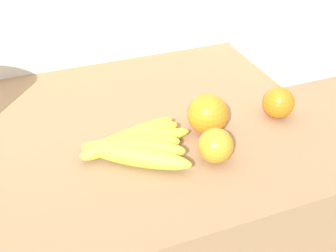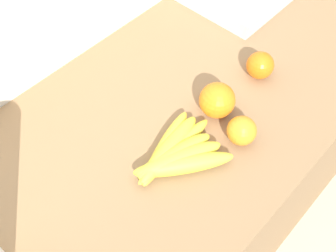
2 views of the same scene
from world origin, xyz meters
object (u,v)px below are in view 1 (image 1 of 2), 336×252
object	(u,v)px
orange_center	(278,103)
orange_front	(216,146)
orange_back_right	(207,114)
sink_basin	(306,46)
banana_bunch	(133,146)

from	to	relation	value
orange_center	orange_front	distance (m)	0.21
orange_back_right	sink_basin	bearing A→B (deg)	29.46
orange_back_right	orange_center	xyz separation A→B (m)	(0.16, -0.00, -0.01)
banana_bunch	orange_front	distance (m)	0.15
banana_bunch	orange_front	world-z (taller)	orange_front
banana_bunch	orange_back_right	bearing A→B (deg)	6.57
orange_front	sink_basin	size ratio (longest dim) A/B	0.20
banana_bunch	orange_center	xyz separation A→B (m)	(0.32, 0.01, 0.01)
sink_basin	banana_bunch	bearing A→B (deg)	-156.38
orange_back_right	orange_front	distance (m)	0.09
banana_bunch	orange_back_right	world-z (taller)	orange_back_right
banana_bunch	orange_center	size ratio (longest dim) A/B	3.28
orange_back_right	orange_center	size ratio (longest dim) A/B	1.22
sink_basin	orange_center	bearing A→B (deg)	-136.21
orange_back_right	sink_basin	world-z (taller)	sink_basin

